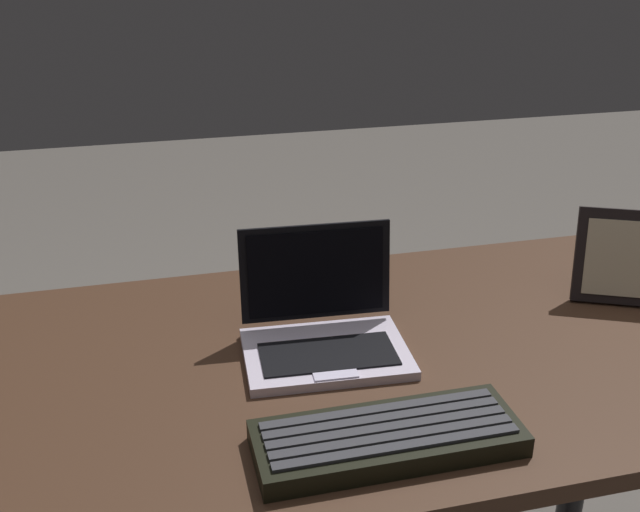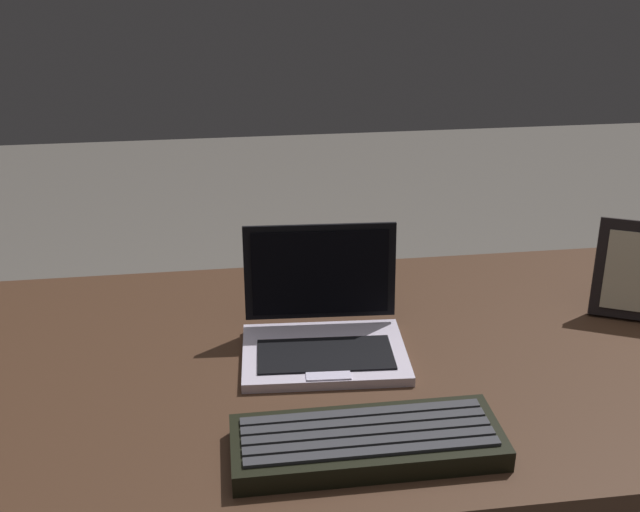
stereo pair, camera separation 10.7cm
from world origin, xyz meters
name	(u,v)px [view 2 (the right image)]	position (x,y,z in m)	size (l,w,h in m)	color
desk	(369,423)	(0.00, 0.00, 0.62)	(1.32, 0.67, 0.74)	#472C1D
laptop_front	(323,330)	(-0.07, 0.02, 0.78)	(0.25, 0.20, 0.18)	silver
external_keyboard	(367,442)	(-0.05, -0.22, 0.76)	(0.33, 0.12, 0.03)	black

